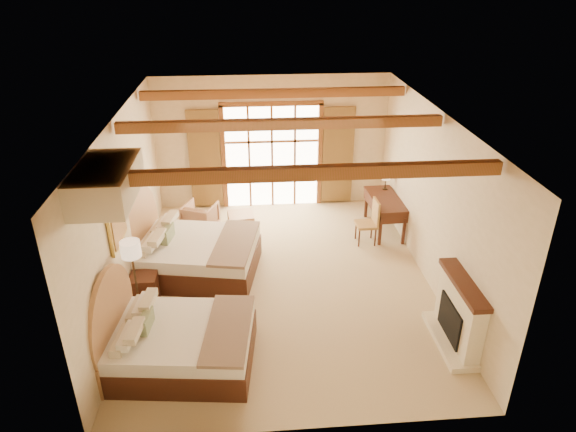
{
  "coord_description": "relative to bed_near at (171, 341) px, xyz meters",
  "views": [
    {
      "loc": [
        -0.58,
        -8.23,
        5.49
      ],
      "look_at": [
        0.12,
        0.2,
        1.28
      ],
      "focal_mm": 32.0,
      "sensor_mm": 36.0,
      "label": 1
    }
  ],
  "objects": [
    {
      "name": "french_doors",
      "position": [
        1.83,
        5.53,
        0.83
      ],
      "size": [
        3.95,
        0.08,
        2.6
      ],
      "color": "white",
      "rests_on": "ground"
    },
    {
      "name": "floor",
      "position": [
        1.83,
        2.09,
        -0.42
      ],
      "size": [
        7.0,
        7.0,
        0.0
      ],
      "primitive_type": "plane",
      "color": "#C7B186",
      "rests_on": "ground"
    },
    {
      "name": "floor_lamp",
      "position": [
        -0.67,
        1.12,
        0.86
      ],
      "size": [
        0.32,
        0.32,
        1.51
      ],
      "color": "#342618",
      "rests_on": "floor"
    },
    {
      "name": "desk",
      "position": [
        4.26,
        3.98,
        0.0
      ],
      "size": [
        0.68,
        1.48,
        0.78
      ],
      "rotation": [
        0.0,
        0.0,
        0.04
      ],
      "color": "#411D12",
      "rests_on": "floor"
    },
    {
      "name": "desk_lamp",
      "position": [
        4.37,
        4.48,
        0.68
      ],
      "size": [
        0.21,
        0.21,
        0.42
      ],
      "color": "#342618",
      "rests_on": "desk"
    },
    {
      "name": "wall_right",
      "position": [
        4.58,
        2.09,
        1.18
      ],
      "size": [
        0.0,
        7.0,
        7.0
      ],
      "primitive_type": "plane",
      "rotation": [
        1.57,
        0.0,
        -1.57
      ],
      "color": "beige",
      "rests_on": "ground"
    },
    {
      "name": "wall_left",
      "position": [
        -0.92,
        2.09,
        1.18
      ],
      "size": [
        0.0,
        7.0,
        7.0
      ],
      "primitive_type": "plane",
      "rotation": [
        1.57,
        0.0,
        1.57
      ],
      "color": "beige",
      "rests_on": "ground"
    },
    {
      "name": "ceiling_beams",
      "position": [
        1.83,
        2.09,
        2.66
      ],
      "size": [
        5.39,
        4.6,
        0.18
      ],
      "primitive_type": null,
      "color": "brown",
      "rests_on": "ceiling"
    },
    {
      "name": "canopy_valance",
      "position": [
        -0.57,
        0.09,
        2.53
      ],
      "size": [
        0.7,
        1.4,
        0.45
      ],
      "primitive_type": "cube",
      "color": "beige",
      "rests_on": "ceiling"
    },
    {
      "name": "desk_chair",
      "position": [
        3.75,
        3.43,
        -0.11
      ],
      "size": [
        0.45,
        0.45,
        0.99
      ],
      "rotation": [
        0.0,
        0.0,
        0.04
      ],
      "color": "#AF7A48",
      "rests_on": "floor"
    },
    {
      "name": "nightstand",
      "position": [
        -0.66,
        1.61,
        -0.14
      ],
      "size": [
        0.47,
        0.47,
        0.55
      ],
      "primitive_type": "cube",
      "rotation": [
        0.0,
        0.0,
        0.01
      ],
      "color": "#411D12",
      "rests_on": "floor"
    },
    {
      "name": "wall_back",
      "position": [
        1.83,
        5.59,
        1.18
      ],
      "size": [
        5.5,
        0.0,
        5.5
      ],
      "primitive_type": "plane",
      "rotation": [
        1.57,
        0.0,
        0.0
      ],
      "color": "beige",
      "rests_on": "ground"
    },
    {
      "name": "ottoman",
      "position": [
        1.04,
        4.23,
        -0.22
      ],
      "size": [
        0.62,
        0.62,
        0.4
      ],
      "primitive_type": "cube",
      "rotation": [
        0.0,
        0.0,
        0.12
      ],
      "color": "#AA7154",
      "rests_on": "floor"
    },
    {
      "name": "painting",
      "position": [
        -0.87,
        1.34,
        1.33
      ],
      "size": [
        0.06,
        0.95,
        0.75
      ],
      "color": "gold",
      "rests_on": "wall_left"
    },
    {
      "name": "fireplace",
      "position": [
        4.43,
        0.09,
        0.09
      ],
      "size": [
        0.46,
        1.4,
        1.16
      ],
      "color": "#F4E1C1",
      "rests_on": "ground"
    },
    {
      "name": "ceiling",
      "position": [
        1.83,
        2.09,
        2.78
      ],
      "size": [
        7.0,
        7.0,
        0.0
      ],
      "primitive_type": "plane",
      "rotation": [
        3.14,
        0.0,
        0.0
      ],
      "color": "#B77B40",
      "rests_on": "ground"
    },
    {
      "name": "bed_far",
      "position": [
        0.01,
        2.54,
        0.04
      ],
      "size": [
        2.59,
        2.12,
        1.51
      ],
      "rotation": [
        0.0,
        0.0,
        -0.19
      ],
      "color": "#411D12",
      "rests_on": "floor"
    },
    {
      "name": "armchair",
      "position": [
        0.12,
        4.35,
        -0.1
      ],
      "size": [
        0.89,
        0.9,
        0.64
      ],
      "primitive_type": "imported",
      "rotation": [
        0.0,
        0.0,
        -3.52
      ],
      "color": "#A67455",
      "rests_on": "floor"
    },
    {
      "name": "bed_near",
      "position": [
        0.0,
        0.0,
        0.0
      ],
      "size": [
        2.28,
        1.81,
        1.39
      ],
      "rotation": [
        0.0,
        0.0,
        -0.11
      ],
      "color": "#411D12",
      "rests_on": "floor"
    }
  ]
}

